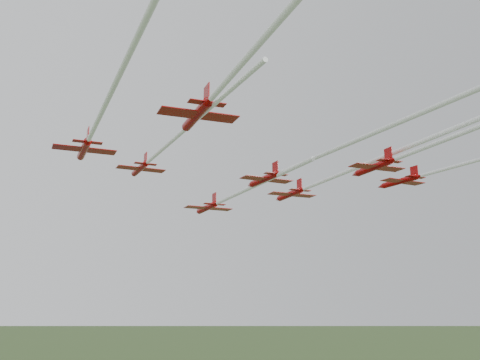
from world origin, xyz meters
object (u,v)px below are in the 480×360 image
jet_row3_left (95,127)px  jet_row3_mid (335,149)px  jet_lead (225,200)px  jet_row2_right (336,176)px  jet_row4_right (423,148)px  jet_row3_right (471,162)px  jet_row2_left (161,150)px  jet_row4_left (222,87)px

jet_row3_left → jet_row3_mid: 29.21m
jet_lead → jet_row3_mid: size_ratio=0.70×
jet_row3_left → jet_row3_mid: (26.07, -13.01, -2.09)m
jet_row2_right → jet_row4_right: 23.11m
jet_row3_mid → jet_row3_right: 28.14m
jet_row2_left → jet_row2_right: (28.67, -4.57, -1.21)m
jet_row2_left → jet_row3_right: jet_row2_left is taller
jet_row4_right → jet_row4_left: bearing=-176.6°
jet_row2_left → jet_row4_right: bearing=-43.4°
jet_row2_left → jet_row3_left: bearing=-139.5°
jet_row2_left → jet_row3_right: (42.12, -19.96, -0.52)m
jet_lead → jet_row4_right: bearing=-75.4°
jet_row3_mid → jet_row4_right: 10.64m
jet_row2_left → jet_row3_right: bearing=-19.4°
jet_lead → jet_row2_right: jet_row2_right is taller
jet_row3_right → jet_row2_right: bearing=134.5°
jet_lead → jet_row4_left: 43.34m
jet_lead → jet_row2_right: bearing=-51.6°
jet_row3_left → jet_row4_left: size_ratio=1.02×
jet_row2_left → jet_row4_left: jet_row4_left is taller
jet_row3_right → jet_row4_right: 20.41m
jet_row2_left → jet_row4_right: size_ratio=1.11×
jet_row2_left → jet_row4_left: 24.57m
jet_lead → jet_row2_left: 22.47m
jet_row2_right → jet_row3_mid: bearing=-122.4°
jet_row4_right → jet_row3_left: bearing=160.9°
jet_row3_left → jet_row3_right: size_ratio=0.80×
jet_row4_right → jet_row2_left: bearing=139.6°
jet_row2_right → jet_row3_right: size_ratio=1.08×
jet_row4_left → jet_row4_right: bearing=4.6°
jet_row2_left → jet_row3_right: size_ratio=0.85×
jet_row3_left → jet_row3_right: 55.33m
jet_row2_left → jet_row3_left: jet_row2_left is taller
jet_row4_left → jet_row4_right: jet_row4_left is taller
jet_lead → jet_row4_right: 40.42m
jet_row2_left → jet_row3_mid: bearing=-50.4°
jet_row2_right → jet_row3_mid: (-14.55, -16.65, -1.85)m
jet_row4_right → jet_row3_right: bearing=29.1°
jet_row2_left → jet_row2_right: size_ratio=0.79×
jet_row3_mid → jet_row3_left: bearing=158.1°
jet_row3_mid → jet_row2_left: bearing=128.3°
jet_row2_left → jet_row3_mid: size_ratio=0.76×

